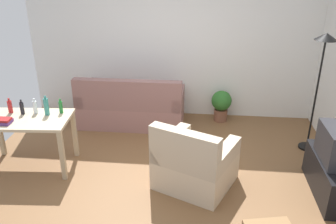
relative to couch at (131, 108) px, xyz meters
The scene contains 14 objects.
ground_plane 1.75m from the couch, 67.33° to the right, with size 5.20×4.40×0.02m, color brown.
wall_rear 1.38m from the couch, 42.74° to the left, with size 5.20×0.10×2.70m, color white.
couch is the anchor object (origin of this frame).
tv_stand 3.39m from the couch, 30.87° to the right, with size 0.44×1.10×0.48m.
torchiere_lamp 3.17m from the couch, 11.00° to the right, with size 0.32×0.32×1.81m.
desk 1.93m from the couch, 127.40° to the right, with size 1.25×0.79×0.76m.
potted_plant 1.62m from the couch, 11.16° to the left, with size 0.36×0.36×0.57m.
armchair 2.10m from the couch, 56.31° to the right, with size 1.17×1.14×0.92m.
bottle_red 2.05m from the couch, 136.57° to the right, with size 0.06×0.06×0.22m.
bottle_dark 1.94m from the couch, 131.97° to the right, with size 0.06×0.06×0.21m.
bottle_clear 1.80m from the couch, 128.79° to the right, with size 0.06×0.06×0.22m.
bottle_tall 1.73m from the couch, 123.11° to the right, with size 0.07×0.07×0.28m.
bottle_green 1.58m from the couch, 119.22° to the right, with size 0.05×0.05×0.21m.
book_stack 2.24m from the couch, 129.15° to the right, with size 0.26×0.18×0.07m.
Camera 1 is at (0.57, -4.13, 2.83)m, focal length 38.44 mm.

